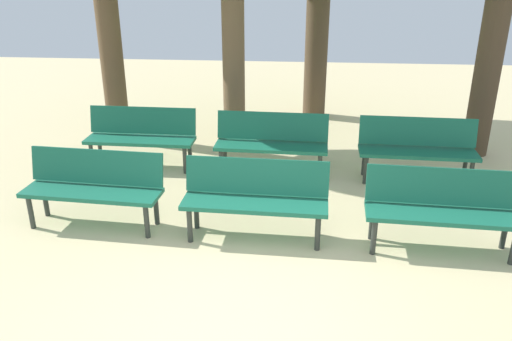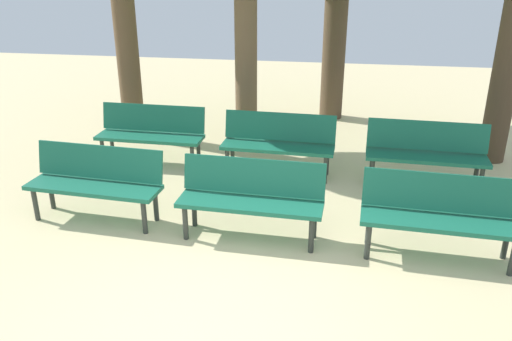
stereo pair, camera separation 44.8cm
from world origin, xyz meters
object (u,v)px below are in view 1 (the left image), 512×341
bench_r0_c0 (94,184)px  bench_r0_c1 (255,195)px  bench_r1_c0 (141,134)px  bench_r0_c2 (442,206)px  bench_r1_c2 (417,146)px  bench_r1_c1 (272,140)px

bench_r0_c0 → bench_r0_c1: bearing=0.2°
bench_r0_c1 → bench_r1_c0: same height
bench_r0_c2 → bench_r1_c0: bearing=155.2°
bench_r0_c0 → bench_r1_c2: 4.32m
bench_r0_c1 → bench_r1_c2: bearing=42.3°
bench_r1_c2 → bench_r0_c2: bearing=-91.2°
bench_r0_c1 → bench_r1_c1: same height
bench_r0_c2 → bench_r1_c1: 2.73m
bench_r1_c0 → bench_r0_c1: bearing=-45.4°
bench_r0_c1 → bench_r1_c0: bearing=135.7°
bench_r0_c1 → bench_r1_c2: (2.10, 1.77, 0.00)m
bench_r0_c0 → bench_r1_c1: (1.96, 1.72, 0.00)m
bench_r1_c0 → bench_r1_c1: same height
bench_r0_c0 → bench_r1_c0: (0.02, 1.84, 0.00)m
bench_r1_c0 → bench_r0_c0: bearing=-89.5°
bench_r0_c1 → bench_r1_c0: size_ratio=1.01×
bench_r0_c0 → bench_r1_c0: size_ratio=1.01×
bench_r1_c1 → bench_r0_c1: bearing=-90.2°
bench_r1_c1 → bench_r1_c2: (2.03, -0.07, 0.00)m
bench_r0_c1 → bench_r1_c1: bearing=89.9°
bench_r1_c0 → bench_r1_c2: 3.98m
bench_r1_c0 → bench_r1_c1: (1.94, -0.12, 0.00)m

